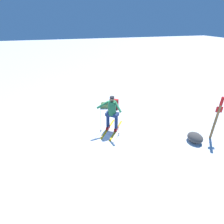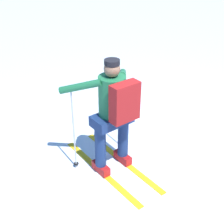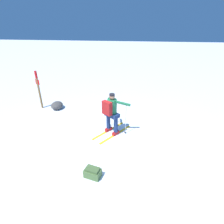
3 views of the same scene
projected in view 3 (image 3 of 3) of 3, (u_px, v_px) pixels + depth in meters
name	position (u px, v px, depth m)	size (l,w,h in m)	color
ground_plane	(112.00, 143.00, 6.21)	(80.00, 80.00, 0.00)	white
skier	(111.00, 111.00, 6.36)	(1.66, 1.37, 1.61)	gold
dropped_backpack	(93.00, 173.00, 4.79)	(0.37, 0.50, 0.29)	#4C6B38
trail_marker	(38.00, 87.00, 8.31)	(0.11, 0.23, 1.86)	olive
rock_boulder	(57.00, 105.00, 8.63)	(0.66, 0.56, 0.36)	#474442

